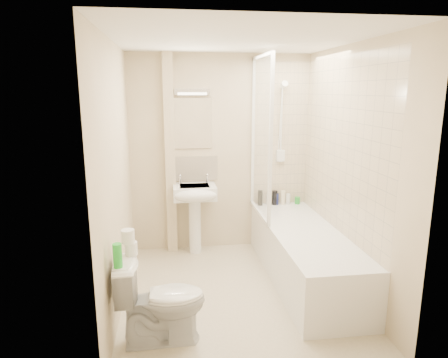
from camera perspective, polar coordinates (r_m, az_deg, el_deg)
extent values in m
plane|color=beige|center=(4.13, 1.81, -15.90)|extent=(2.50, 2.50, 0.00)
cube|color=beige|center=(4.93, -0.48, 3.59)|extent=(2.20, 0.02, 2.40)
cube|color=beige|center=(3.70, -15.12, 0.11)|extent=(0.02, 2.50, 2.40)
cube|color=beige|center=(4.04, 17.50, 1.01)|extent=(0.02, 2.50, 2.40)
cube|color=white|center=(3.66, 2.09, 19.32)|extent=(2.20, 2.50, 0.02)
cube|color=beige|center=(5.04, 8.07, 6.24)|extent=(0.70, 0.01, 1.75)
cube|color=beige|center=(4.18, 16.40, 4.58)|extent=(0.01, 2.10, 1.75)
cube|color=beige|center=(4.83, -7.72, 3.29)|extent=(0.12, 0.12, 2.40)
cube|color=beige|center=(4.92, -4.41, 1.52)|extent=(0.60, 0.02, 0.30)
cube|color=white|center=(4.84, -4.52, 7.91)|extent=(0.46, 0.01, 0.60)
cube|color=silver|center=(4.81, -4.58, 12.29)|extent=(0.42, 0.07, 0.07)
cube|color=white|center=(4.36, 11.33, -10.55)|extent=(0.70, 2.10, 0.55)
cube|color=white|center=(4.28, 11.45, -7.84)|extent=(0.56, 1.96, 0.05)
cube|color=white|center=(4.53, 5.29, 5.92)|extent=(0.01, 0.90, 1.80)
cube|color=white|center=(4.94, 4.17, 6.50)|extent=(0.04, 0.04, 1.80)
cube|color=white|center=(4.09, 6.70, 5.19)|extent=(0.04, 0.04, 1.80)
cube|color=white|center=(4.51, 5.52, 17.09)|extent=(0.04, 0.90, 0.04)
cube|color=white|center=(4.71, 5.07, -4.77)|extent=(0.04, 0.90, 0.03)
cylinder|color=white|center=(5.00, 8.19, 7.63)|extent=(0.02, 0.02, 0.90)
cylinder|color=white|center=(5.06, 8.03, 2.55)|extent=(0.05, 0.05, 0.02)
cylinder|color=white|center=(4.99, 8.35, 12.79)|extent=(0.05, 0.05, 0.02)
cylinder|color=white|center=(4.92, 8.58, 13.13)|extent=(0.08, 0.11, 0.11)
cube|color=white|center=(5.05, 8.07, 3.32)|extent=(0.10, 0.05, 0.14)
cylinder|color=white|center=(4.97, 8.06, 8.18)|extent=(0.01, 0.13, 0.84)
cylinder|color=white|center=(4.95, -4.16, -6.69)|extent=(0.15, 0.15, 0.68)
cube|color=white|center=(4.79, -4.23, -1.85)|extent=(0.51, 0.39, 0.16)
ellipsoid|color=white|center=(4.63, -4.09, -2.37)|extent=(0.51, 0.21, 0.16)
cube|color=silver|center=(4.78, -4.24, -1.17)|extent=(0.35, 0.25, 0.04)
cylinder|color=white|center=(4.86, -6.28, -0.14)|extent=(0.03, 0.03, 0.10)
cylinder|color=white|center=(4.88, -2.39, -0.03)|extent=(0.03, 0.03, 0.10)
sphere|color=white|center=(4.85, -6.29, 0.47)|extent=(0.04, 0.04, 0.04)
sphere|color=white|center=(4.87, -2.39, 0.58)|extent=(0.04, 0.04, 0.04)
cylinder|color=black|center=(5.05, 5.19, -2.70)|extent=(0.06, 0.06, 0.19)
cylinder|color=white|center=(5.08, 6.44, -2.92)|extent=(0.06, 0.06, 0.14)
cylinder|color=black|center=(5.09, 7.26, -2.66)|extent=(0.07, 0.07, 0.18)
cylinder|color=navy|center=(5.10, 7.51, -2.86)|extent=(0.06, 0.06, 0.14)
cylinder|color=#F6E9BE|center=(5.12, 8.41, -2.65)|extent=(0.06, 0.06, 0.18)
cylinder|color=silver|center=(5.14, 9.14, -2.84)|extent=(0.06, 0.06, 0.13)
cylinder|color=green|center=(5.19, 10.44, -3.03)|extent=(0.07, 0.07, 0.09)
imported|color=white|center=(3.32, -8.98, -16.73)|extent=(0.42, 0.70, 0.70)
cylinder|color=white|center=(3.26, -13.13, -9.63)|extent=(0.10, 0.10, 0.10)
cylinder|color=white|center=(3.22, -13.57, -7.97)|extent=(0.10, 0.10, 0.11)
cylinder|color=green|center=(3.05, -14.97, -10.53)|extent=(0.07, 0.07, 0.18)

